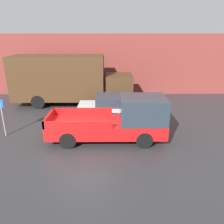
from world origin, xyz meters
The scene contains 6 objects.
ground_plane centered at (0.00, 0.00, 0.00)m, with size 60.00×60.00×0.00m, color #2D2D30.
building_wall centered at (0.00, 9.07, 2.52)m, with size 28.00×0.15×5.04m.
pickup_truck centered at (1.75, 0.23, 1.01)m, with size 5.68×2.00×2.18m.
car centered at (1.55, 2.91, 0.79)m, with size 4.24×1.87×1.56m.
delivery_truck centered at (-1.82, 6.15, 1.90)m, with size 8.64×2.39×3.57m.
parking_sign centered at (-4.12, 0.66, 1.17)m, with size 0.30×0.07×2.06m.
Camera 1 is at (1.32, -9.68, 5.00)m, focal length 35.00 mm.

